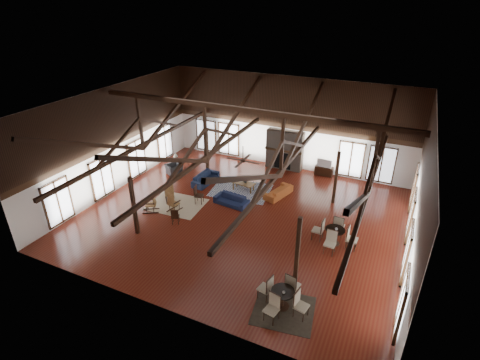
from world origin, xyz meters
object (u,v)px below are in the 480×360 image
at_px(sofa_navy_left, 206,178).
at_px(coffee_table, 243,183).
at_px(sofa_navy_front, 231,200).
at_px(sofa_orange, 278,191).
at_px(cafe_table_far, 335,234).
at_px(armchair, 174,169).
at_px(tv_console, 324,171).
at_px(cafe_table_near, 283,296).

relative_size(sofa_navy_left, coffee_table, 1.44).
height_order(sofa_navy_front, sofa_navy_left, sofa_navy_left).
distance_m(sofa_orange, cafe_table_far, 5.07).
distance_m(sofa_navy_left, armchair, 2.56).
height_order(sofa_orange, coffee_table, sofa_orange).
distance_m(sofa_navy_left, coffee_table, 2.51).
bearing_deg(sofa_navy_left, sofa_orange, -83.11).
relative_size(sofa_orange, tv_console, 1.73).
relative_size(sofa_navy_front, sofa_navy_left, 0.95).
bearing_deg(armchair, sofa_orange, -60.89).
xyz_separation_m(sofa_navy_front, sofa_orange, (2.01, 2.04, 0.00)).
relative_size(sofa_navy_front, tv_console, 1.71).
xyz_separation_m(cafe_table_near, cafe_table_far, (0.88, 4.75, 0.02)).
distance_m(sofa_navy_front, cafe_table_far, 6.03).
bearing_deg(cafe_table_near, sofa_navy_left, 134.95).
distance_m(sofa_navy_front, tv_console, 6.95).
height_order(coffee_table, armchair, armchair).
relative_size(coffee_table, armchair, 1.49).
xyz_separation_m(sofa_orange, tv_console, (1.71, 3.83, -0.00)).
distance_m(coffee_table, cafe_table_near, 9.30).
bearing_deg(coffee_table, armchair, -172.53).
height_order(sofa_orange, cafe_table_far, cafe_table_far).
bearing_deg(coffee_table, cafe_table_far, -16.65).
xyz_separation_m(sofa_navy_left, tv_console, (6.32, 4.17, -0.01)).
relative_size(sofa_navy_front, cafe_table_near, 0.93).
bearing_deg(cafe_table_near, armchair, 141.89).
xyz_separation_m(sofa_navy_front, cafe_table_far, (5.91, -1.19, 0.27)).
distance_m(sofa_navy_left, cafe_table_far, 9.00).
relative_size(armchair, tv_console, 0.84).
xyz_separation_m(coffee_table, cafe_table_near, (5.13, -7.76, 0.08)).
xyz_separation_m(coffee_table, tv_console, (3.81, 4.06, -0.17)).
relative_size(sofa_navy_left, tv_console, 1.80).
height_order(sofa_navy_front, tv_console, tv_console).
height_order(sofa_navy_left, cafe_table_far, cafe_table_far).
height_order(cafe_table_far, tv_console, cafe_table_far).
distance_m(sofa_navy_front, cafe_table_near, 7.79).
height_order(sofa_navy_front, cafe_table_near, cafe_table_near).
xyz_separation_m(sofa_navy_front, cafe_table_near, (5.03, -5.94, 0.25)).
bearing_deg(armchair, cafe_table_far, -77.21).
bearing_deg(armchair, tv_console, -37.51).
xyz_separation_m(armchair, cafe_table_far, (11.05, -3.23, 0.24)).
bearing_deg(sofa_navy_front, armchair, 164.81).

